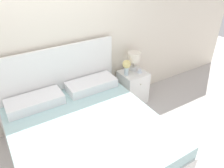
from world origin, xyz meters
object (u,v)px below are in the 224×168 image
at_px(flower_vase, 127,66).
at_px(teacup, 140,71).
at_px(bed, 86,136).
at_px(nightstand, 133,87).
at_px(table_lamp, 134,58).

relative_size(flower_vase, teacup, 2.77).
distance_m(flower_vase, teacup, 0.30).
distance_m(bed, teacup, 1.55).
distance_m(bed, nightstand, 1.46).
bearing_deg(nightstand, bed, -151.77).
height_order(bed, teacup, bed).
relative_size(bed, flower_vase, 7.19).
bearing_deg(flower_vase, bed, -148.72).
bearing_deg(table_lamp, nightstand, -123.55).
xyz_separation_m(nightstand, table_lamp, (0.05, 0.07, 0.54)).
height_order(table_lamp, flower_vase, table_lamp).
bearing_deg(bed, nightstand, 28.23).
xyz_separation_m(nightstand, teacup, (0.10, -0.05, 0.33)).
bearing_deg(teacup, nightstand, 150.66).
xyz_separation_m(bed, teacup, (1.38, 0.64, 0.32)).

